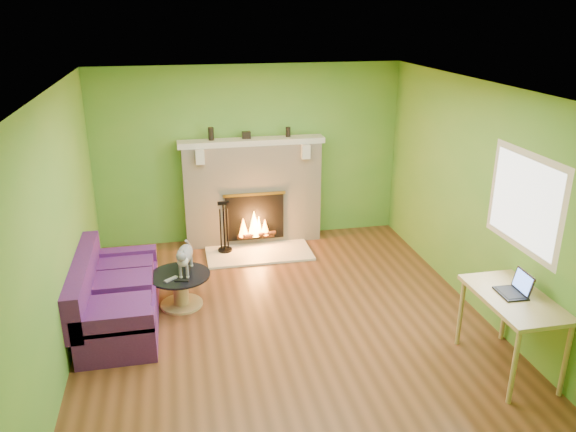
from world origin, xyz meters
name	(u,v)px	position (x,y,z in m)	size (l,w,h in m)	color
floor	(283,317)	(0.00, 0.00, 0.00)	(5.00, 5.00, 0.00)	#573118
ceiling	(283,87)	(0.00, 0.00, 2.60)	(5.00, 5.00, 0.00)	white
wall_back	(250,154)	(0.00, 2.50, 1.30)	(5.00, 5.00, 0.00)	#4E9530
wall_front	(357,338)	(0.00, -2.50, 1.30)	(5.00, 5.00, 0.00)	#4E9530
wall_left	(61,227)	(-2.25, 0.00, 1.30)	(5.00, 5.00, 0.00)	#4E9530
wall_right	(476,197)	(2.25, 0.00, 1.30)	(5.00, 5.00, 0.00)	#4E9530
window_frame	(525,202)	(2.24, -0.90, 1.55)	(1.20, 1.20, 0.00)	silver
window_pane	(524,202)	(2.23, -0.90, 1.55)	(1.06, 1.06, 0.00)	white
fireplace	(253,192)	(0.00, 2.32, 0.77)	(2.10, 0.46, 1.58)	beige
hearth	(259,253)	(0.00, 1.80, 0.01)	(1.50, 0.75, 0.03)	beige
mantel	(252,142)	(0.00, 2.30, 1.54)	(2.10, 0.28, 0.08)	beige
sofa	(114,298)	(-1.86, 0.28, 0.31)	(0.85, 1.76, 0.79)	#471757
coffee_table	(181,288)	(-1.13, 0.53, 0.23)	(0.72, 0.72, 0.40)	tan
desk	(514,306)	(1.95, -1.38, 0.69)	(0.62, 1.07, 0.79)	tan
cat	(185,257)	(-1.05, 0.58, 0.60)	(0.23, 0.62, 0.38)	slate
remote_silver	(171,279)	(-1.23, 0.41, 0.41)	(0.17, 0.04, 0.02)	gray
remote_black	(182,281)	(-1.11, 0.35, 0.41)	(0.16, 0.04, 0.02)	black
laptop	(512,284)	(1.93, -1.33, 0.90)	(0.26, 0.30, 0.22)	black
fire_tools	(224,226)	(-0.47, 1.95, 0.41)	(0.20, 0.20, 0.76)	black
mantel_vase_left	(211,134)	(-0.57, 2.33, 1.67)	(0.08, 0.08, 0.18)	black
mantel_vase_right	(288,132)	(0.54, 2.33, 1.65)	(0.07, 0.07, 0.14)	black
mantel_box	(246,135)	(-0.07, 2.33, 1.63)	(0.12, 0.08, 0.10)	black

